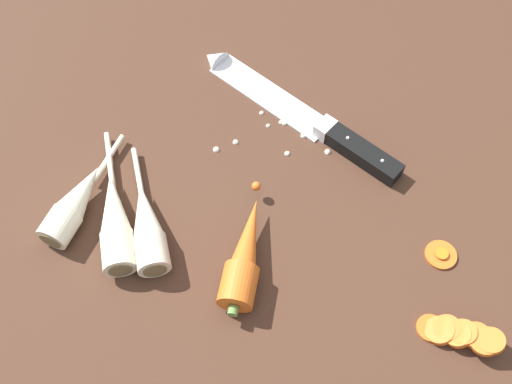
{
  "coord_description": "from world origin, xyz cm",
  "views": [
    {
      "loc": [
        2.14,
        -39.76,
        63.37
      ],
      "look_at": [
        0.0,
        -2.0,
        1.5
      ],
      "focal_mm": 40.05,
      "sensor_mm": 36.0,
      "label": 1
    }
  ],
  "objects_px": {
    "parsnip_front": "(115,220)",
    "carrot_slice_stack": "(460,334)",
    "parsnip_mid_right": "(147,226)",
    "parsnip_mid_left": "(75,203)",
    "chefs_knife": "(292,109)",
    "whole_carrot": "(245,255)",
    "carrot_slice_stray_near": "(441,254)"
  },
  "relations": [
    {
      "from": "parsnip_front",
      "to": "carrot_slice_stack",
      "type": "distance_m",
      "value": 0.42
    },
    {
      "from": "parsnip_mid_right",
      "to": "carrot_slice_stack",
      "type": "relative_size",
      "value": 2.06
    },
    {
      "from": "parsnip_mid_left",
      "to": "parsnip_mid_right",
      "type": "distance_m",
      "value": 0.1
    },
    {
      "from": "parsnip_mid_left",
      "to": "parsnip_mid_right",
      "type": "height_order",
      "value": "same"
    },
    {
      "from": "parsnip_mid_left",
      "to": "chefs_knife",
      "type": "bearing_deg",
      "value": 33.56
    },
    {
      "from": "chefs_knife",
      "to": "parsnip_front",
      "type": "relative_size",
      "value": 1.41
    },
    {
      "from": "parsnip_mid_left",
      "to": "carrot_slice_stack",
      "type": "xyz_separation_m",
      "value": [
        0.46,
        -0.14,
        -0.01
      ]
    },
    {
      "from": "whole_carrot",
      "to": "parsnip_front",
      "type": "bearing_deg",
      "value": 166.7
    },
    {
      "from": "parsnip_front",
      "to": "carrot_slice_stack",
      "type": "xyz_separation_m",
      "value": [
        0.41,
        -0.12,
        -0.01
      ]
    },
    {
      "from": "carrot_slice_stack",
      "to": "carrot_slice_stray_near",
      "type": "relative_size",
      "value": 2.34
    },
    {
      "from": "whole_carrot",
      "to": "parsnip_mid_left",
      "type": "height_order",
      "value": "whole_carrot"
    },
    {
      "from": "parsnip_front",
      "to": "parsnip_mid_right",
      "type": "xyz_separation_m",
      "value": [
        0.04,
        -0.01,
        0.0
      ]
    },
    {
      "from": "whole_carrot",
      "to": "carrot_slice_stack",
      "type": "height_order",
      "value": "whole_carrot"
    },
    {
      "from": "parsnip_mid_left",
      "to": "carrot_slice_stray_near",
      "type": "xyz_separation_m",
      "value": [
        0.45,
        -0.04,
        -0.02
      ]
    },
    {
      "from": "whole_carrot",
      "to": "parsnip_mid_right",
      "type": "relative_size",
      "value": 0.95
    },
    {
      "from": "whole_carrot",
      "to": "parsnip_mid_left",
      "type": "bearing_deg",
      "value": 164.65
    },
    {
      "from": "whole_carrot",
      "to": "carrot_slice_stray_near",
      "type": "bearing_deg",
      "value": 5.44
    },
    {
      "from": "whole_carrot",
      "to": "parsnip_mid_right",
      "type": "height_order",
      "value": "whole_carrot"
    },
    {
      "from": "parsnip_mid_left",
      "to": "carrot_slice_stack",
      "type": "distance_m",
      "value": 0.48
    },
    {
      "from": "parsnip_front",
      "to": "parsnip_mid_left",
      "type": "xyz_separation_m",
      "value": [
        -0.05,
        0.02,
        0.0
      ]
    },
    {
      "from": "chefs_knife",
      "to": "parsnip_mid_left",
      "type": "distance_m",
      "value": 0.32
    },
    {
      "from": "carrot_slice_stack",
      "to": "chefs_knife",
      "type": "bearing_deg",
      "value": 121.58
    },
    {
      "from": "parsnip_mid_left",
      "to": "parsnip_front",
      "type": "bearing_deg",
      "value": -21.23
    },
    {
      "from": "parsnip_front",
      "to": "parsnip_mid_left",
      "type": "relative_size",
      "value": 1.2
    },
    {
      "from": "chefs_knife",
      "to": "whole_carrot",
      "type": "bearing_deg",
      "value": -102.16
    },
    {
      "from": "parsnip_mid_right",
      "to": "carrot_slice_stray_near",
      "type": "xyz_separation_m",
      "value": [
        0.36,
        -0.01,
        -0.02
      ]
    },
    {
      "from": "whole_carrot",
      "to": "carrot_slice_stray_near",
      "type": "relative_size",
      "value": 4.58
    },
    {
      "from": "parsnip_front",
      "to": "carrot_slice_stack",
      "type": "height_order",
      "value": "parsnip_front"
    },
    {
      "from": "parsnip_front",
      "to": "carrot_slice_stray_near",
      "type": "height_order",
      "value": "parsnip_front"
    },
    {
      "from": "parsnip_front",
      "to": "chefs_knife",
      "type": "bearing_deg",
      "value": 42.94
    },
    {
      "from": "parsnip_mid_right",
      "to": "carrot_slice_stack",
      "type": "xyz_separation_m",
      "value": [
        0.37,
        -0.11,
        -0.01
      ]
    },
    {
      "from": "chefs_knife",
      "to": "parsnip_front",
      "type": "xyz_separation_m",
      "value": [
        -0.21,
        -0.2,
        0.01
      ]
    }
  ]
}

